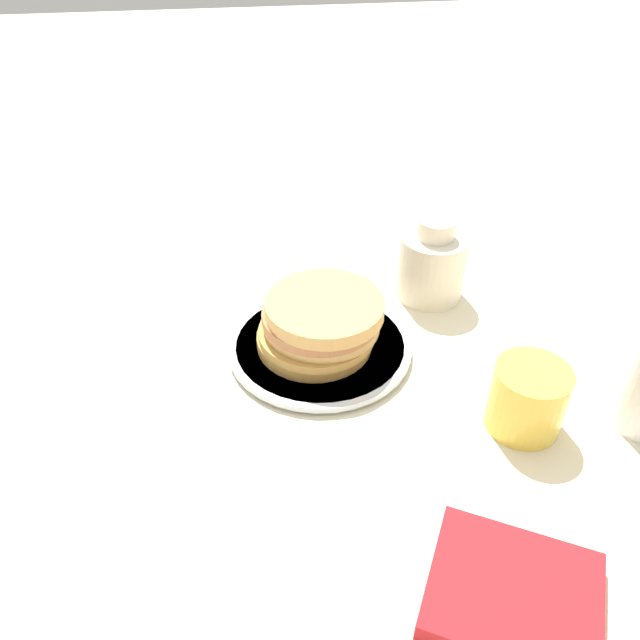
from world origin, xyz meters
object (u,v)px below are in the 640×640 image
(pancake_stack, at_px, (320,323))
(juice_glass, at_px, (527,398))
(plate, at_px, (320,346))
(cream_jug, at_px, (432,264))

(pancake_stack, bearing_deg, juice_glass, 52.96)
(plate, relative_size, juice_glass, 2.81)
(juice_glass, bearing_deg, pancake_stack, -127.04)
(cream_jug, bearing_deg, juice_glass, 7.14)
(plate, bearing_deg, juice_glass, 52.47)
(plate, height_order, juice_glass, juice_glass)
(juice_glass, distance_m, cream_jug, 0.25)
(pancake_stack, xyz_separation_m, cream_jug, (-0.10, 0.16, 0.00))
(juice_glass, relative_size, cream_jug, 0.69)
(plate, height_order, pancake_stack, pancake_stack)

